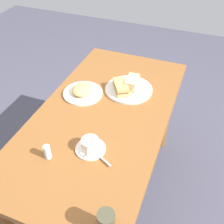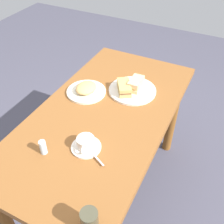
{
  "view_description": "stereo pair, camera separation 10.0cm",
  "coord_description": "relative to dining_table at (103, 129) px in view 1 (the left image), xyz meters",
  "views": [
    {
      "loc": [
        -1.0,
        -0.44,
        1.71
      ],
      "look_at": [
        -0.0,
        -0.06,
        0.79
      ],
      "focal_mm": 42.54,
      "sensor_mm": 36.0,
      "label": 1
    },
    {
      "loc": [
        -0.96,
        -0.53,
        1.71
      ],
      "look_at": [
        -0.0,
        -0.06,
        0.79
      ],
      "focal_mm": 42.54,
      "sensor_mm": 36.0,
      "label": 2
    }
  ],
  "objects": [
    {
      "name": "drinking_glass",
      "position": [
        -0.59,
        -0.26,
        0.18
      ],
      "size": [
        0.06,
        0.06,
        0.12
      ],
      "primitive_type": "cylinder",
      "color": "#423F2C",
      "rests_on": "dining_table"
    },
    {
      "name": "spoon",
      "position": [
        -0.29,
        -0.12,
        0.14
      ],
      "size": [
        0.06,
        0.09,
        0.01
      ],
      "color": "silver",
      "rests_on": "coffee_saucer"
    },
    {
      "name": "sandwich_front",
      "position": [
        0.27,
        -0.08,
        0.17
      ],
      "size": [
        0.12,
        0.07,
        0.06
      ],
      "color": "#DCB280",
      "rests_on": "sandwich_plate"
    },
    {
      "name": "ground_plane",
      "position": [
        0.0,
        0.0,
        -0.63
      ],
      "size": [
        6.0,
        6.0,
        0.0
      ],
      "primitive_type": "plane",
      "color": "#474654"
    },
    {
      "name": "sandwich_plate",
      "position": [
        0.25,
        -0.07,
        0.13
      ],
      "size": [
        0.29,
        0.29,
        0.01
      ],
      "primitive_type": "cylinder",
      "color": "silver",
      "rests_on": "dining_table"
    },
    {
      "name": "coffee_saucer",
      "position": [
        -0.26,
        -0.05,
        0.13
      ],
      "size": [
        0.14,
        0.14,
        0.01
      ],
      "primitive_type": "cylinder",
      "color": "beige",
      "rests_on": "dining_table"
    },
    {
      "name": "dining_table",
      "position": [
        0.0,
        0.0,
        0.0
      ],
      "size": [
        1.35,
        0.7,
        0.76
      ],
      "color": "brown",
      "rests_on": "ground_plane"
    },
    {
      "name": "coffee_cup",
      "position": [
        -0.26,
        -0.05,
        0.16
      ],
      "size": [
        0.11,
        0.08,
        0.05
      ],
      "color": "silver",
      "rests_on": "coffee_saucer"
    },
    {
      "name": "sandwich_back",
      "position": [
        0.21,
        -0.03,
        0.17
      ],
      "size": [
        0.15,
        0.13,
        0.05
      ],
      "color": "tan",
      "rests_on": "sandwich_plate"
    },
    {
      "name": "salt_shaker",
      "position": [
        -0.37,
        0.11,
        0.16
      ],
      "size": [
        0.03,
        0.03,
        0.07
      ],
      "primitive_type": "cylinder",
      "color": "silver",
      "rests_on": "dining_table"
    },
    {
      "name": "side_plate",
      "position": [
        0.12,
        0.18,
        0.13
      ],
      "size": [
        0.23,
        0.23,
        0.01
      ],
      "primitive_type": "cylinder",
      "color": "beige",
      "rests_on": "dining_table"
    },
    {
      "name": "side_food_pile",
      "position": [
        0.12,
        0.18,
        0.16
      ],
      "size": [
        0.14,
        0.12,
        0.04
      ],
      "primitive_type": "ellipsoid",
      "color": "tan",
      "rests_on": "side_plate"
    }
  ]
}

